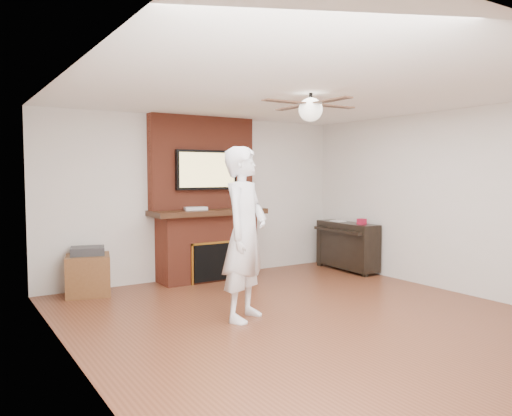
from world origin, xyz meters
TOP-DOWN VIEW (x-y plane):
  - room_shell at (0.00, 0.00)m, footprint 5.36×5.86m
  - fireplace at (0.00, 2.55)m, footprint 1.78×0.64m
  - tv at (0.00, 2.50)m, footprint 1.00×0.08m
  - ceiling_fan at (-0.00, 0.00)m, footprint 1.21×1.21m
  - person at (-0.60, 0.39)m, footprint 0.85×0.78m
  - side_table at (-1.80, 2.48)m, footprint 0.68×0.68m
  - piano at (2.30, 1.88)m, footprint 0.51×1.25m
  - cable_box at (-0.22, 2.45)m, footprint 0.36×0.25m
  - candle_orange at (-0.23, 2.39)m, footprint 0.07×0.07m
  - candle_green at (-0.01, 2.36)m, footprint 0.07×0.07m
  - candle_cream at (0.01, 2.32)m, footprint 0.08×0.08m
  - candle_blue at (0.26, 2.30)m, footprint 0.06×0.06m

SIDE VIEW (x-z plane):
  - candle_blue at x=0.26m, z-range 0.00..0.07m
  - candle_green at x=-0.01m, z-range 0.00..0.09m
  - candle_cream at x=0.01m, z-range 0.00..0.11m
  - candle_orange at x=-0.23m, z-range 0.00..0.13m
  - side_table at x=-1.80m, z-range -0.03..0.62m
  - piano at x=2.30m, z-range -0.02..0.88m
  - person at x=-0.60m, z-range 0.00..1.92m
  - fireplace at x=0.00m, z-range -0.25..2.25m
  - cable_box at x=-0.22m, z-range 1.08..1.13m
  - room_shell at x=0.00m, z-range -0.18..2.68m
  - tv at x=0.00m, z-range 1.38..1.98m
  - ceiling_fan at x=0.00m, z-range 2.18..2.49m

